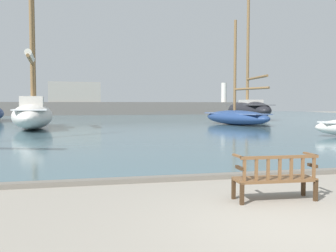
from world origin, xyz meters
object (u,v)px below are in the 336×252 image
(sailboat_distant_harbor, at_px, (248,109))
(sailboat_nearest_port, at_px, (236,116))
(sailboat_far_port, at_px, (33,112))
(park_bench, at_px, (275,177))

(sailboat_distant_harbor, xyz_separation_m, sailboat_nearest_port, (-6.57, -11.68, -0.54))
(sailboat_far_port, height_order, sailboat_nearest_port, sailboat_far_port)
(sailboat_far_port, bearing_deg, sailboat_nearest_port, 4.74)
(sailboat_distant_harbor, bearing_deg, sailboat_far_port, -150.87)
(sailboat_distant_harbor, bearing_deg, sailboat_nearest_port, -119.37)
(park_bench, distance_m, sailboat_far_port, 24.04)
(park_bench, xyz_separation_m, sailboat_far_port, (-7.36, 22.87, 0.86))
(park_bench, bearing_deg, sailboat_distant_harbor, 65.86)
(park_bench, relative_size, sailboat_far_port, 0.11)
(sailboat_distant_harbor, distance_m, sailboat_far_port, 26.87)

